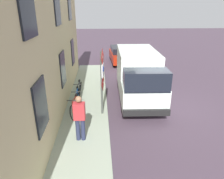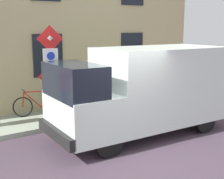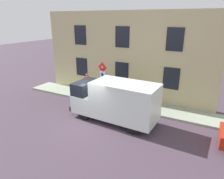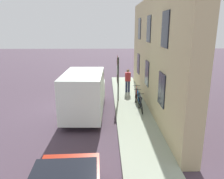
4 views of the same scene
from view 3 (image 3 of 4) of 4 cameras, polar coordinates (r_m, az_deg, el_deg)
The scene contains 9 objects.
ground_plane at distance 12.88m, azimuth -6.28°, elevation -8.67°, with size 80.00×80.00×0.00m, color #473846.
sidewalk_slab at distance 15.61m, azimuth 1.04°, elevation -3.12°, with size 1.99×15.61×0.14m, color #99A590.
building_facade at distance 15.89m, azimuth 3.35°, elevation 9.24°, with size 0.75×13.61×6.51m.
sign_post_stacked at distance 14.64m, azimuth -2.61°, elevation 3.17°, with size 0.19×0.56×2.87m.
delivery_van at distance 12.33m, azimuth 1.06°, elevation -3.02°, with size 2.17×5.39×2.50m.
bicycle_black at distance 15.33m, azimuth 6.11°, elevation -1.88°, with size 0.46×1.71×0.89m.
bicycle_blue at distance 15.69m, azimuth 2.86°, elevation -1.30°, with size 0.46×1.71×0.89m.
bicycle_red at distance 16.10m, azimuth -0.24°, elevation -0.73°, with size 0.48×1.72×0.89m.
pedestrian at distance 16.60m, azimuth -6.85°, elevation 1.79°, with size 0.41×0.28×1.72m.
Camera 3 is at (-9.31, -6.58, 5.99)m, focal length 33.07 mm.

